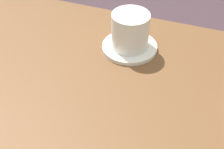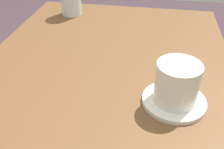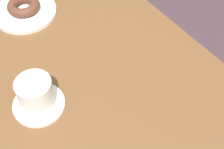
% 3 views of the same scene
% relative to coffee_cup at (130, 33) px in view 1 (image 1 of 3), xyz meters
% --- Properties ---
extents(table, '(1.17, 0.63, 0.77)m').
position_rel_coffee_cup_xyz_m(table, '(-0.06, 0.16, -0.16)').
color(table, brown).
rests_on(table, ground_plane).
extents(coffee_cup, '(0.13, 0.13, 0.09)m').
position_rel_coffee_cup_xyz_m(coffee_cup, '(0.00, 0.00, 0.00)').
color(coffee_cup, white).
rests_on(coffee_cup, table).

